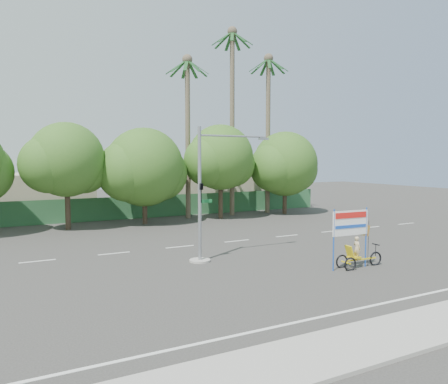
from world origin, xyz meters
name	(u,v)px	position (x,y,z in m)	size (l,w,h in m)	color
ground	(284,273)	(0.00, 0.00, 0.00)	(120.00, 120.00, 0.00)	#33302D
sidewalk_near	(424,327)	(0.00, -7.50, 0.06)	(50.00, 2.40, 0.12)	gray
fence	(144,207)	(0.00, 21.50, 1.00)	(38.00, 0.08, 2.00)	#336B3D
building_left	(18,197)	(-10.00, 26.00, 2.00)	(12.00, 8.00, 4.00)	beige
building_right	(203,192)	(8.00, 26.00, 1.80)	(14.00, 8.00, 3.60)	beige
tree_left	(66,162)	(-7.05, 18.00, 5.06)	(6.66, 5.60, 8.07)	#473828
tree_center	(144,169)	(-1.05, 18.00, 4.47)	(7.62, 6.40, 7.85)	#473828
tree_right	(220,160)	(5.95, 18.00, 5.24)	(6.90, 5.80, 8.36)	#473828
tree_far_right	(285,166)	(12.95, 18.00, 4.64)	(7.38, 6.20, 7.94)	#473828
palm_tall	(232,103)	(8.00, 19.50, 10.46)	(3.73, 3.79, 17.45)	#70604C
palm_mid	(268,117)	(12.00, 19.50, 9.40)	(3.73, 3.79, 15.45)	#70604C
palm_short	(188,119)	(3.50, 19.50, 8.86)	(3.73, 3.79, 14.45)	#70604C
traffic_signal	(205,206)	(-2.20, 3.98, 2.92)	(4.72, 1.10, 7.00)	gray
trike_billboard	(355,244)	(3.61, -0.80, 1.21)	(3.06, 0.74, 3.01)	black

